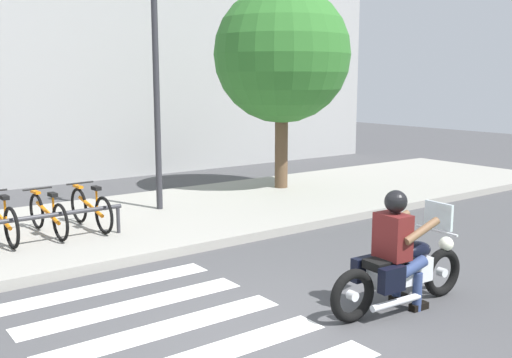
% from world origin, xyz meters
% --- Properties ---
extents(ground_plane, '(48.00, 48.00, 0.00)m').
position_xyz_m(ground_plane, '(0.00, 0.00, 0.00)').
color(ground_plane, '#424244').
extents(sidewalk, '(24.00, 4.40, 0.15)m').
position_xyz_m(sidewalk, '(0.00, 5.21, 0.07)').
color(sidewalk, gray).
rests_on(sidewalk, ground).
extents(crosswalk_stripe_2, '(2.80, 0.40, 0.01)m').
position_xyz_m(crosswalk_stripe_2, '(-0.77, 0.00, 0.00)').
color(crosswalk_stripe_2, white).
rests_on(crosswalk_stripe_2, ground).
extents(crosswalk_stripe_3, '(2.80, 0.40, 0.01)m').
position_xyz_m(crosswalk_stripe_3, '(-0.77, 0.80, 0.00)').
color(crosswalk_stripe_3, white).
rests_on(crosswalk_stripe_3, ground).
extents(crosswalk_stripe_4, '(2.80, 0.40, 0.01)m').
position_xyz_m(crosswalk_stripe_4, '(-0.77, 1.60, 0.00)').
color(crosswalk_stripe_4, white).
rests_on(crosswalk_stripe_4, ground).
extents(crosswalk_stripe_5, '(2.80, 0.40, 0.01)m').
position_xyz_m(crosswalk_stripe_5, '(-0.77, 2.40, 0.00)').
color(crosswalk_stripe_5, white).
rests_on(crosswalk_stripe_5, ground).
extents(motorcycle, '(2.09, 0.66, 1.20)m').
position_xyz_m(motorcycle, '(1.71, -0.32, 0.45)').
color(motorcycle, black).
rests_on(motorcycle, ground).
extents(rider, '(0.65, 0.56, 1.42)m').
position_xyz_m(rider, '(1.63, -0.31, 0.82)').
color(rider, '#591919').
rests_on(rider, ground).
extents(bicycle_1, '(0.48, 1.64, 0.77)m').
position_xyz_m(bicycle_1, '(-1.46, 4.91, 0.50)').
color(bicycle_1, black).
rests_on(bicycle_1, sidewalk).
extents(bicycle_2, '(0.48, 1.63, 0.73)m').
position_xyz_m(bicycle_2, '(-0.74, 4.91, 0.49)').
color(bicycle_2, black).
rests_on(bicycle_2, sidewalk).
extents(bicycle_3, '(0.48, 1.62, 0.76)m').
position_xyz_m(bicycle_3, '(-0.01, 4.91, 0.50)').
color(bicycle_3, black).
rests_on(bicycle_3, sidewalk).
extents(bike_rack, '(2.76, 0.07, 0.48)m').
position_xyz_m(bike_rack, '(-1.09, 4.36, 0.56)').
color(bike_rack, '#333338').
rests_on(bike_rack, sidewalk).
extents(street_lamp, '(0.28, 0.28, 4.63)m').
position_xyz_m(street_lamp, '(1.64, 5.61, 2.78)').
color(street_lamp, '#2D2D33').
rests_on(street_lamp, ground).
extents(tree_near_rack, '(3.11, 3.11, 4.78)m').
position_xyz_m(tree_near_rack, '(5.03, 6.01, 3.21)').
color(tree_near_rack, brown).
rests_on(tree_near_rack, ground).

